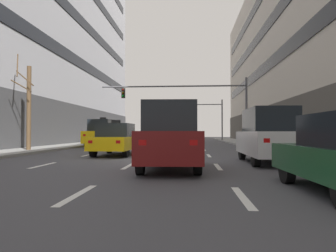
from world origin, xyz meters
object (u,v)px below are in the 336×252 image
object	(u,v)px
car_driving_5	(184,136)
street_tree_0	(28,106)
taxi_driving_3	(119,136)
traffic_signal_0	(195,98)
traffic_signal_1	(192,111)
pedestrian_0	(246,133)
car_parked_1	(269,136)
taxi_driving_4	(185,135)
car_driving_0	(170,136)
taxi_driving_1	(103,133)
taxi_driving_2	(117,140)

from	to	relation	value
car_driving_5	street_tree_0	size ratio (longest dim) A/B	0.72
taxi_driving_3	traffic_signal_0	distance (m)	9.61
traffic_signal_1	pedestrian_0	xyz separation A→B (m)	(4.72, -15.65, -3.06)
traffic_signal_0	car_parked_1	bearing A→B (deg)	-77.99
car_parked_1	traffic_signal_1	world-z (taller)	traffic_signal_1
street_tree_0	traffic_signal_0	bearing A→B (deg)	34.32
car_parked_1	taxi_driving_4	bearing A→B (deg)	96.99
traffic_signal_0	taxi_driving_4	bearing A→B (deg)	93.41
car_driving_0	car_driving_5	size ratio (longest dim) A/B	1.07
pedestrian_0	taxi_driving_3	bearing A→B (deg)	168.90
taxi_driving_1	traffic_signal_0	size ratio (longest dim) A/B	0.39
car_driving_0	taxi_driving_1	size ratio (longest dim) A/B	0.97
car_driving_5	pedestrian_0	size ratio (longest dim) A/B	2.58
car_parked_1	taxi_driving_2	bearing A→B (deg)	153.10
car_driving_0	taxi_driving_3	world-z (taller)	car_driving_0
car_driving_0	taxi_driving_4	xyz separation A→B (m)	(0.05, 32.72, -0.29)
taxi_driving_1	pedestrian_0	distance (m)	12.47
taxi_driving_4	taxi_driving_3	bearing A→B (deg)	-116.58
taxi_driving_3	car_parked_1	bearing A→B (deg)	-59.86
traffic_signal_1	street_tree_0	world-z (taller)	street_tree_0
taxi_driving_1	car_driving_0	bearing A→B (deg)	-65.90
taxi_driving_1	street_tree_0	size ratio (longest dim) A/B	0.79
traffic_signal_0	car_driving_0	bearing A→B (deg)	-94.31
taxi_driving_2	traffic_signal_0	distance (m)	10.48
street_tree_0	pedestrian_0	bearing A→B (deg)	33.14
traffic_signal_1	pedestrian_0	distance (m)	16.63
traffic_signal_1	street_tree_0	bearing A→B (deg)	-111.73
taxi_driving_2	traffic_signal_0	bearing A→B (deg)	64.38
taxi_driving_4	pedestrian_0	distance (m)	16.28
car_driving_0	pedestrian_0	bearing A→B (deg)	72.07
taxi_driving_3	taxi_driving_4	bearing A→B (deg)	63.42
traffic_signal_0	pedestrian_0	xyz separation A→B (m)	(4.53, 2.65, -2.91)
taxi_driving_2	traffic_signal_0	size ratio (longest dim) A/B	0.38
taxi_driving_3	traffic_signal_1	distance (m)	15.55
taxi_driving_3	car_parked_1	world-z (taller)	car_parked_1
car_parked_1	pedestrian_0	world-z (taller)	car_parked_1
taxi_driving_2	taxi_driving_3	xyz separation A→B (m)	(-3.21, 14.02, -0.05)
car_driving_0	traffic_signal_0	bearing A→B (deg)	85.69
taxi_driving_3	traffic_signal_0	world-z (taller)	traffic_signal_0
car_parked_1	taxi_driving_1	bearing A→B (deg)	130.04
car_parked_1	traffic_signal_1	distance (m)	31.13
taxi_driving_1	traffic_signal_0	xyz separation A→B (m)	(7.57, 0.36, 2.89)
taxi_driving_1	car_driving_5	size ratio (longest dim) A/B	1.10
traffic_signal_0	pedestrian_0	world-z (taller)	traffic_signal_0
taxi_driving_2	car_parked_1	world-z (taller)	car_parked_1
car_driving_5	pedestrian_0	bearing A→B (deg)	-37.05
taxi_driving_4	taxi_driving_2	bearing A→B (deg)	-96.88
car_driving_0	car_parked_1	world-z (taller)	car_driving_0
car_driving_0	car_parked_1	xyz separation A→B (m)	(3.78, 2.25, -0.00)
car_driving_5	traffic_signal_1	bearing A→B (deg)	85.44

